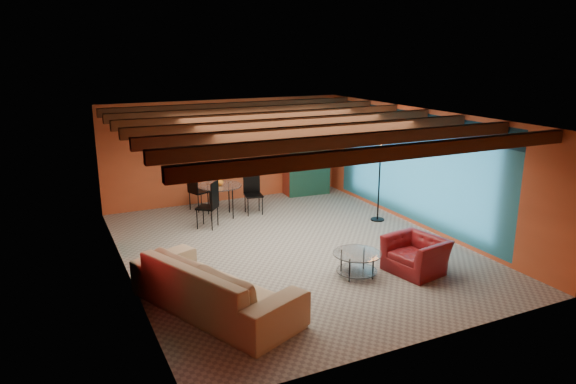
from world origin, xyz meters
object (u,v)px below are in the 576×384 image
sofa (215,285)px  dining_table (220,195)px  coffee_table (357,264)px  vase (219,169)px  armchair (416,255)px  potted_plant (306,111)px  armoire (305,158)px  floor_lamp (379,179)px

sofa → dining_table: dining_table is taller
coffee_table → dining_table: size_ratio=0.41×
vase → armchair: bearing=-65.0°
sofa → potted_plant: (4.44, 5.55, 1.89)m
armoire → floor_lamp: size_ratio=1.02×
floor_lamp → dining_table: bearing=150.3°
armchair → vase: 5.23m
dining_table → armoire: bearing=20.0°
armoire → vase: (-2.85, -1.04, 0.16)m
sofa → floor_lamp: size_ratio=1.44×
sofa → vase: (1.59, 4.52, 0.76)m
floor_lamp → armoire: bearing=98.8°
coffee_table → armoire: (1.74, 5.41, 0.81)m
dining_table → sofa: bearing=-109.4°
armchair → floor_lamp: floor_lamp is taller
vase → sofa: bearing=-109.4°
coffee_table → potted_plant: size_ratio=1.70×
dining_table → armoire: 3.07m
floor_lamp → sofa: bearing=-151.7°
coffee_table → dining_table: (-1.11, 4.37, 0.32)m
dining_table → potted_plant: (2.85, 1.04, 1.77)m
sofa → armoire: bearing=-61.9°
armchair → potted_plant: size_ratio=1.97×
coffee_table → vase: size_ratio=4.57×
potted_plant → armoire: bearing=0.0°
armchair → dining_table: bearing=-166.3°
sofa → armchair: (3.77, -0.16, -0.10)m
armchair → dining_table: (-2.18, 4.68, 0.22)m
floor_lamp → vase: (-3.30, 1.88, 0.18)m
sofa → armoire: size_ratio=1.42×
sofa → dining_table: size_ratio=1.39×
armchair → floor_lamp: bearing=146.9°
floor_lamp → potted_plant: bearing=98.8°
armchair → vase: bearing=-166.3°
floor_lamp → potted_plant: 3.23m
sofa → dining_table: bearing=-42.6°
potted_plant → vase: size_ratio=2.68×
vase → dining_table: bearing=0.0°
armchair → vase: (-2.18, 4.68, 0.86)m
coffee_table → dining_table: bearing=104.3°
coffee_table → sofa: bearing=-176.9°
coffee_table → vase: 4.61m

